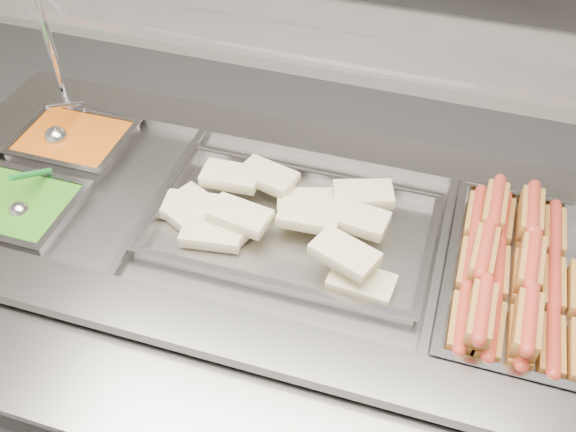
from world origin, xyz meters
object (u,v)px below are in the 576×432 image
(sneeze_guard, at_px, (295,46))
(ladle, at_px, (57,136))
(pan_hotdogs, at_px, (521,286))
(serving_spoon, at_px, (22,205))
(steam_counter, at_px, (272,324))
(pan_wraps, at_px, (292,231))

(sneeze_guard, relative_size, ladle, 8.43)
(pan_hotdogs, height_order, ladle, ladle)
(pan_hotdogs, bearing_deg, serving_spoon, -172.41)
(pan_hotdogs, relative_size, ladle, 2.83)
(steam_counter, xyz_separation_m, ladle, (-0.76, 0.14, 0.51))
(sneeze_guard, xyz_separation_m, pan_hotdogs, (0.70, -0.23, -0.45))
(steam_counter, relative_size, serving_spoon, 10.52)
(steam_counter, xyz_separation_m, serving_spoon, (-0.68, -0.17, 0.51))
(steam_counter, height_order, ladle, ladle)
(pan_hotdogs, distance_m, ladle, 1.46)
(steam_counter, bearing_deg, sneeze_guard, 90.70)
(sneeze_guard, height_order, serving_spoon, sneeze_guard)
(sneeze_guard, height_order, ladle, sneeze_guard)
(sneeze_guard, xyz_separation_m, serving_spoon, (-0.68, -0.42, -0.39))
(sneeze_guard, bearing_deg, serving_spoon, -148.38)
(steam_counter, height_order, sneeze_guard, sneeze_guard)
(pan_wraps, height_order, ladle, ladle)
(steam_counter, distance_m, pan_hotdogs, 0.83)
(pan_hotdogs, bearing_deg, steam_counter, -179.30)
(sneeze_guard, bearing_deg, pan_wraps, -73.96)
(sneeze_guard, xyz_separation_m, ladle, (-0.76, -0.11, -0.40))
(steam_counter, bearing_deg, ladle, 169.90)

